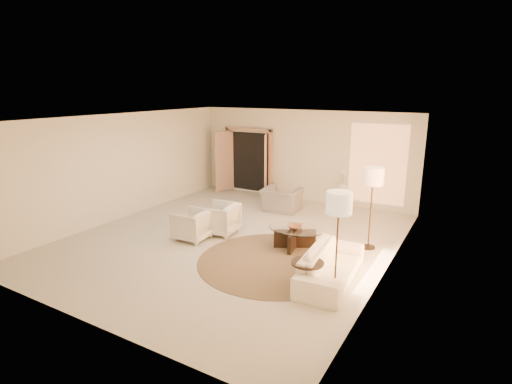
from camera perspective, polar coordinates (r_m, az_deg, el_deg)
The scene contains 18 objects.
room at distance 9.05m, azimuth -3.46°, elevation 1.59°, with size 7.04×8.04×2.83m.
windows_right at distance 7.86m, azimuth 18.48°, elevation -1.53°, with size 0.10×6.40×2.40m, color #F9A463, non-canonical shape.
window_back_corner at distance 11.77m, azimuth 16.93°, elevation 3.79°, with size 1.70×0.10×2.40m, color #F9A463, non-canonical shape.
curtains_right at distance 8.74m, azimuth 19.36°, elevation -0.36°, with size 0.06×5.20×2.60m, color tan, non-canonical shape.
french_doors at distance 13.27m, azimuth -1.22°, elevation 4.35°, with size 1.95×0.66×2.16m.
area_rug at distance 8.27m, azimuth 2.66°, elevation -9.88°, with size 3.15×3.15×0.01m, color #3E2E1C.
sofa at distance 7.53m, azimuth 10.64°, elevation -10.27°, with size 2.05×0.80×0.60m, color white.
armchair_left at distance 9.71m, azimuth -5.21°, elevation -3.59°, with size 0.80×0.75×0.82m, color white.
armchair_right at distance 9.42m, azimuth -9.09°, elevation -4.46°, with size 0.75×0.70×0.77m, color white.
accent_chair at distance 11.43m, azimuth 3.67°, elevation -0.56°, with size 1.02×0.66×0.89m, color gray.
coffee_table at distance 8.88m, azimuth 5.55°, elevation -6.23°, with size 1.64×1.64×0.45m.
end_table at distance 7.08m, azimuth 7.31°, elevation -11.15°, with size 0.57×0.57×0.54m.
side_table at distance 11.68m, azimuth 12.14°, elevation -1.00°, with size 0.50×0.50×0.59m.
floor_lamp_near at distance 8.83m, azimuth 16.38°, elevation 1.67°, with size 0.44×0.44×1.82m.
floor_lamp_far at distance 6.76m, azimuth 11.76°, elevation -2.18°, with size 0.43×0.43×1.78m.
bowl at distance 8.81m, azimuth 5.58°, elevation -4.98°, with size 0.32×0.32×0.08m, color brown.
end_vase at distance 6.97m, azimuth 7.38°, elevation -9.31°, with size 0.15×0.15×0.16m, color silver.
side_vase at distance 11.59m, azimuth 12.23°, elevation 0.72°, with size 0.25×0.25×0.27m, color silver.
Camera 1 is at (4.87, -7.34, 3.44)m, focal length 28.00 mm.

